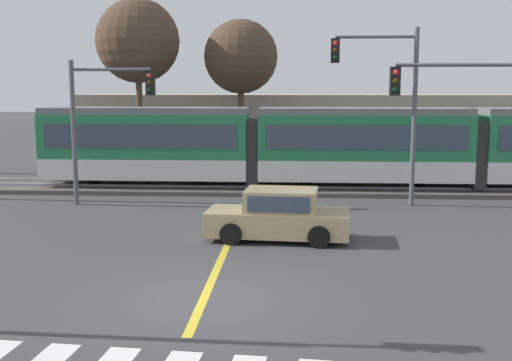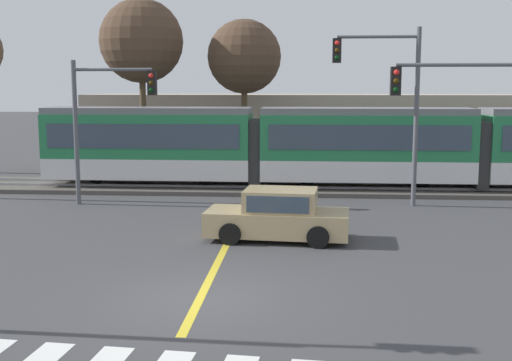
% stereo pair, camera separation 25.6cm
% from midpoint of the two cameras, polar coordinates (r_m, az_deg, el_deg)
% --- Properties ---
extents(ground_plane, '(200.00, 200.00, 0.00)m').
position_cam_midpoint_polar(ground_plane, '(14.04, -5.19, -10.44)').
color(ground_plane, '#3D3D3F').
extents(track_bed, '(120.00, 4.00, 0.18)m').
position_cam_midpoint_polar(track_bed, '(28.38, -0.66, -0.62)').
color(track_bed, '#4C4742').
rests_on(track_bed, ground).
extents(rail_near, '(120.00, 0.08, 0.10)m').
position_cam_midpoint_polar(rail_near, '(27.65, -0.77, -0.57)').
color(rail_near, '#939399').
rests_on(rail_near, track_bed).
extents(rail_far, '(120.00, 0.08, 0.10)m').
position_cam_midpoint_polar(rail_far, '(29.07, -0.55, -0.13)').
color(rail_far, '#939399').
rests_on(rail_far, track_bed).
extents(light_rail_tram, '(28.00, 2.64, 3.43)m').
position_cam_midpoint_polar(light_rail_tram, '(28.20, 9.23, 3.22)').
color(light_rail_tram, silver).
rests_on(light_rail_tram, track_bed).
extents(lane_centre_line, '(0.20, 15.00, 0.01)m').
position_cam_midpoint_polar(lane_centre_line, '(19.11, -2.76, -5.31)').
color(lane_centre_line, gold).
rests_on(lane_centre_line, ground).
extents(sedan_crossing, '(4.32, 2.16, 1.52)m').
position_cam_midpoint_polar(sedan_crossing, '(19.03, 1.62, -3.21)').
color(sedan_crossing, tan).
rests_on(sedan_crossing, ground).
extents(traffic_light_mid_right, '(4.25, 0.38, 5.53)m').
position_cam_midpoint_polar(traffic_light_mid_right, '(21.37, 18.47, 5.85)').
color(traffic_light_mid_right, '#515459').
rests_on(traffic_light_mid_right, ground).
extents(traffic_light_far_right, '(3.25, 0.38, 6.69)m').
position_cam_midpoint_polar(traffic_light_far_right, '(24.72, 11.37, 7.90)').
color(traffic_light_far_right, '#515459').
rests_on(traffic_light_far_right, ground).
extents(traffic_light_far_left, '(3.25, 0.38, 5.50)m').
position_cam_midpoint_polar(traffic_light_far_left, '(25.03, -13.82, 6.15)').
color(traffic_light_far_left, '#515459').
rests_on(traffic_light_far_left, ground).
extents(bare_tree_west, '(4.27, 4.27, 8.96)m').
position_cam_midpoint_polar(bare_tree_west, '(33.95, -10.69, 12.06)').
color(bare_tree_west, brown).
rests_on(bare_tree_west, ground).
extents(bare_tree_east, '(3.85, 3.85, 7.99)m').
position_cam_midpoint_polar(bare_tree_east, '(33.98, -1.59, 10.91)').
color(bare_tree_east, brown).
rests_on(bare_tree_east, ground).
extents(building_backdrop_far, '(27.22, 6.00, 4.05)m').
position_cam_midpoint_polar(building_backdrop_far, '(39.53, 4.55, 4.71)').
color(building_backdrop_far, tan).
rests_on(building_backdrop_far, ground).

